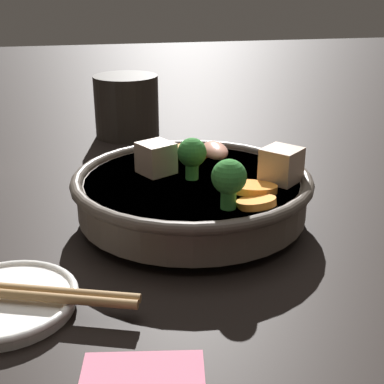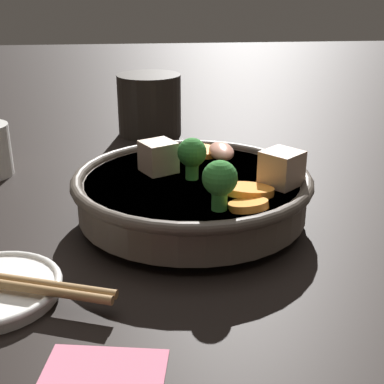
{
  "view_description": "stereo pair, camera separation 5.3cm",
  "coord_description": "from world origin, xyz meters",
  "px_view_note": "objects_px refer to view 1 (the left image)",
  "views": [
    {
      "loc": [
        -0.48,
        0.1,
        0.23
      ],
      "look_at": [
        0.0,
        0.0,
        0.03
      ],
      "focal_mm": 50.0,
      "sensor_mm": 36.0,
      "label": 1
    },
    {
      "loc": [
        -0.49,
        0.05,
        0.23
      ],
      "look_at": [
        0.0,
        0.0,
        0.03
      ],
      "focal_mm": 50.0,
      "sensor_mm": 36.0,
      "label": 2
    }
  ],
  "objects_px": {
    "side_saucer": "(6,302)",
    "chopsticks_pair": "(4,291)",
    "dark_mug": "(127,106)",
    "stirfry_bowl": "(193,190)"
  },
  "relations": [
    {
      "from": "side_saucer",
      "to": "chopsticks_pair",
      "type": "distance_m",
      "value": 0.01
    },
    {
      "from": "dark_mug",
      "to": "chopsticks_pair",
      "type": "height_order",
      "value": "dark_mug"
    },
    {
      "from": "stirfry_bowl",
      "to": "chopsticks_pair",
      "type": "distance_m",
      "value": 0.21
    },
    {
      "from": "side_saucer",
      "to": "dark_mug",
      "type": "xyz_separation_m",
      "value": [
        0.45,
        -0.13,
        0.04
      ]
    },
    {
      "from": "stirfry_bowl",
      "to": "side_saucer",
      "type": "xyz_separation_m",
      "value": [
        -0.12,
        0.17,
        -0.03
      ]
    },
    {
      "from": "dark_mug",
      "to": "side_saucer",
      "type": "bearing_deg",
      "value": 163.46
    },
    {
      "from": "stirfry_bowl",
      "to": "side_saucer",
      "type": "bearing_deg",
      "value": 126.26
    },
    {
      "from": "side_saucer",
      "to": "chopsticks_pair",
      "type": "xyz_separation_m",
      "value": [
        0.0,
        -0.0,
        0.01
      ]
    },
    {
      "from": "stirfry_bowl",
      "to": "side_saucer",
      "type": "distance_m",
      "value": 0.21
    },
    {
      "from": "chopsticks_pair",
      "to": "stirfry_bowl",
      "type": "bearing_deg",
      "value": -53.74
    }
  ]
}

